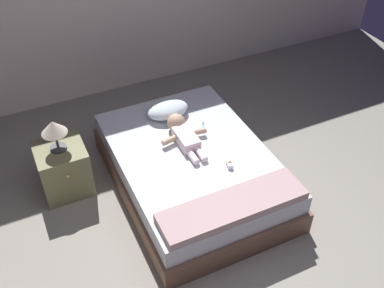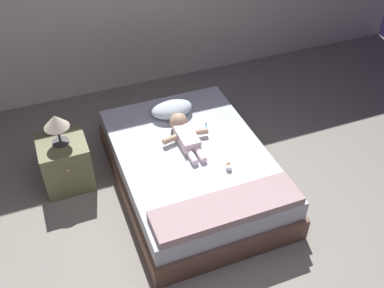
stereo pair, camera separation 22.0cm
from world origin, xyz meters
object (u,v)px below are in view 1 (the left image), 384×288
object	(u,v)px
bed	(192,169)
toothbrush	(203,125)
nightstand	(64,169)
baby_bottle	(230,164)
baby	(183,133)
pillow	(168,110)
lamp	(54,129)

from	to	relation	value
bed	toothbrush	bearing A→B (deg)	49.34
bed	nightstand	distance (m)	1.24
toothbrush	baby_bottle	world-z (taller)	baby_bottle
baby	toothbrush	size ratio (longest dim) A/B	5.55
pillow	toothbrush	distance (m)	0.41
bed	toothbrush	xyz separation A→B (m)	(0.27, 0.32, 0.23)
nightstand	lamp	world-z (taller)	lamp
bed	baby	world-z (taller)	baby
nightstand	baby_bottle	xyz separation A→B (m)	(1.37, -0.82, 0.21)
baby	toothbrush	distance (m)	0.29
toothbrush	baby_bottle	bearing A→B (deg)	-94.16
nightstand	toothbrush	bearing A→B (deg)	-7.23
pillow	toothbrush	world-z (taller)	pillow
nightstand	baby_bottle	size ratio (longest dim) A/B	4.89
baby	lamp	bearing A→B (deg)	166.19
bed	toothbrush	distance (m)	0.48
pillow	nightstand	size ratio (longest dim) A/B	0.85
nightstand	baby_bottle	bearing A→B (deg)	-30.98
pillow	baby_bottle	xyz separation A→B (m)	(0.21, -0.95, -0.05)
lamp	nightstand	bearing A→B (deg)	-90.00
bed	lamp	bearing A→B (deg)	156.41
bed	pillow	distance (m)	0.70
baby	baby_bottle	distance (m)	0.58
baby	nightstand	distance (m)	1.20
bed	lamp	size ratio (longest dim) A/B	6.32
pillow	toothbrush	size ratio (longest dim) A/B	3.71
baby	lamp	size ratio (longest dim) A/B	2.05
baby	baby_bottle	size ratio (longest dim) A/B	6.21
toothbrush	bed	bearing A→B (deg)	-130.66
baby_bottle	nightstand	bearing A→B (deg)	149.02
lamp	baby	bearing A→B (deg)	-13.81
pillow	nightstand	world-z (taller)	pillow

